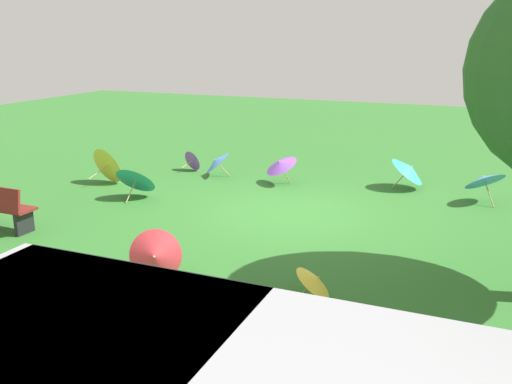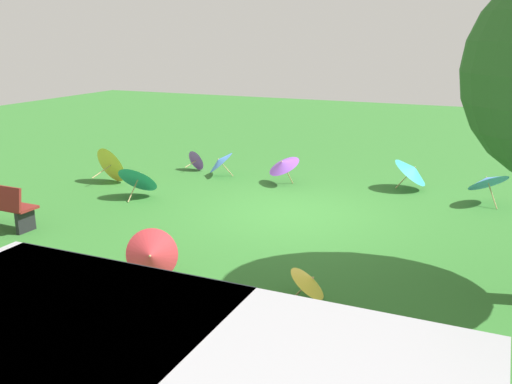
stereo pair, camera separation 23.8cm
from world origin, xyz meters
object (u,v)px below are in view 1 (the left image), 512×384
Objects in this scene: parasol_yellow_2 at (315,280)px; parasol_blue_0 at (484,179)px; parasol_purple_3 at (193,160)px; parasol_teal_0 at (137,177)px; parasol_teal_3 at (409,169)px; parasol_blue_1 at (216,161)px; parasol_yellow_4 at (110,164)px; parasol_red_0 at (155,256)px; parasol_purple_0 at (280,164)px.

parasol_yellow_2 is 6.18m from parasol_blue_0.
parasol_yellow_2 is 1.11× the size of parasol_purple_3.
parasol_blue_0 is at bearing -160.43° from parasol_teal_0.
parasol_teal_0 is 6.32m from parasol_teal_3.
parasol_blue_1 is at bearing -106.94° from parasol_teal_0.
parasol_teal_3 is (-6.88, -2.25, 0.01)m from parasol_yellow_4.
parasol_yellow_4 is at bearing -32.16° from parasol_teal_0.
parasol_teal_0 is 0.79× the size of parasol_blue_0.
parasol_yellow_2 is (-5.15, 3.31, -0.19)m from parasol_teal_0.
parasol_red_0 is 7.29m from parasol_teal_3.
parasol_teal_0 is 3.45m from parasol_purple_0.
parasol_purple_0 is at bearing 2.71° from parasol_blue_0.
parasol_blue_1 is at bearing -143.42° from parasol_yellow_4.
parasol_red_0 reaches higher than parasol_blue_1.
parasol_yellow_4 reaches higher than parasol_yellow_2.
parasol_yellow_4 is at bearing 57.14° from parasol_purple_3.
parasol_blue_1 is at bearing -52.64° from parasol_yellow_2.
parasol_red_0 is 5.97m from parasol_purple_0.
parasol_blue_1 is (6.39, 0.08, -0.14)m from parasol_blue_0.
parasol_teal_3 is (-2.95, -0.80, -0.04)m from parasol_purple_0.
parasol_purple_0 is 2.73m from parasol_purple_3.
parasol_purple_3 is (0.87, -0.37, -0.12)m from parasol_blue_1.
parasol_blue_0 reaches higher than parasol_yellow_2.
parasol_purple_0 is 3.05m from parasol_teal_3.
parasol_purple_0 is at bearing -137.66° from parasol_teal_0.
parasol_yellow_4 reaches higher than parasol_teal_0.
parasol_purple_0 is (2.60, -5.63, 0.23)m from parasol_yellow_2.
parasol_purple_3 reaches higher than parasol_yellow_2.
parasol_teal_0 is 4.59m from parasol_red_0.
parasol_blue_1 is (4.40, -5.77, 0.11)m from parasol_yellow_2.
parasol_purple_3 is (5.28, -6.13, -0.01)m from parasol_yellow_2.
parasol_teal_0 is 1.07× the size of parasol_red_0.
parasol_teal_0 is at bearing 73.06° from parasol_blue_1.
parasol_red_0 is 7.09m from parasol_purple_3.
parasol_blue_0 is at bearing 177.77° from parasol_purple_3.
parasol_purple_0 is (-2.55, -2.32, 0.04)m from parasol_teal_0.
parasol_teal_0 reaches higher than parasol_yellow_2.
parasol_teal_0 reaches higher than parasol_purple_0.
parasol_blue_1 is at bearing -4.28° from parasol_purple_0.
parasol_purple_3 is at bearing -122.86° from parasol_yellow_4.
parasol_blue_1 is 2.66m from parasol_yellow_4.
parasol_purple_0 is at bearing -65.20° from parasol_yellow_2.
parasol_purple_0 is (0.24, -5.97, 0.12)m from parasol_red_0.
parasol_red_0 is at bearing 68.16° from parasol_teal_3.
parasol_purple_3 is at bearing -49.29° from parasol_yellow_2.
parasol_purple_3 is at bearing -22.74° from parasol_blue_1.
parasol_yellow_2 is 7.25m from parasol_blue_1.
parasol_red_0 is 0.79× the size of parasol_purple_0.
parasol_red_0 is (-2.78, 3.64, -0.07)m from parasol_teal_0.
parasol_blue_0 is 1.12× the size of parasol_yellow_4.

